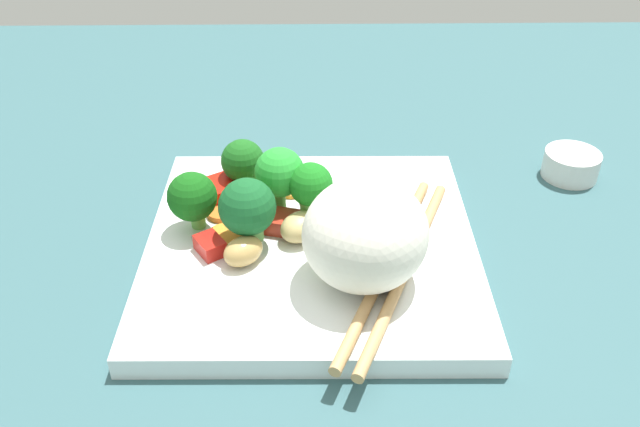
{
  "coord_description": "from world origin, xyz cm",
  "views": [
    {
      "loc": [
        -43.33,
        -0.23,
        34.41
      ],
      "look_at": [
        0.6,
        -0.94,
        3.75
      ],
      "focal_mm": 38.12,
      "sensor_mm": 36.0,
      "label": 1
    }
  ],
  "objects_px": {
    "broccoli_floret_2": "(240,162)",
    "carrot_slice_2": "(224,234)",
    "square_plate": "(309,247)",
    "sauce_cup": "(569,165)",
    "chopstick_pair": "(394,265)",
    "rice_mound": "(362,234)"
  },
  "relations": [
    {
      "from": "broccoli_floret_2",
      "to": "square_plate",
      "type": "bearing_deg",
      "value": -141.05
    },
    {
      "from": "square_plate",
      "to": "rice_mound",
      "type": "height_order",
      "value": "rice_mound"
    },
    {
      "from": "carrot_slice_2",
      "to": "sauce_cup",
      "type": "bearing_deg",
      "value": -69.84
    },
    {
      "from": "chopstick_pair",
      "to": "rice_mound",
      "type": "bearing_deg",
      "value": 130.64
    },
    {
      "from": "broccoli_floret_2",
      "to": "carrot_slice_2",
      "type": "bearing_deg",
      "value": 172.4
    },
    {
      "from": "rice_mound",
      "to": "sauce_cup",
      "type": "bearing_deg",
      "value": -51.31
    },
    {
      "from": "rice_mound",
      "to": "sauce_cup",
      "type": "distance_m",
      "value": 0.27
    },
    {
      "from": "sauce_cup",
      "to": "carrot_slice_2",
      "type": "bearing_deg",
      "value": 110.16
    },
    {
      "from": "square_plate",
      "to": "carrot_slice_2",
      "type": "relative_size",
      "value": 8.91
    },
    {
      "from": "square_plate",
      "to": "sauce_cup",
      "type": "height_order",
      "value": "sauce_cup"
    },
    {
      "from": "chopstick_pair",
      "to": "carrot_slice_2",
      "type": "bearing_deg",
      "value": 93.58
    },
    {
      "from": "square_plate",
      "to": "chopstick_pair",
      "type": "relative_size",
      "value": 1.17
    },
    {
      "from": "square_plate",
      "to": "broccoli_floret_2",
      "type": "height_order",
      "value": "broccoli_floret_2"
    },
    {
      "from": "square_plate",
      "to": "rice_mound",
      "type": "distance_m",
      "value": 0.08
    },
    {
      "from": "square_plate",
      "to": "carrot_slice_2",
      "type": "xyz_separation_m",
      "value": [
        0.0,
        0.07,
        0.01
      ]
    },
    {
      "from": "chopstick_pair",
      "to": "sauce_cup",
      "type": "relative_size",
      "value": 4.25
    },
    {
      "from": "rice_mound",
      "to": "broccoli_floret_2",
      "type": "bearing_deg",
      "value": 38.57
    },
    {
      "from": "broccoli_floret_2",
      "to": "carrot_slice_2",
      "type": "height_order",
      "value": "broccoli_floret_2"
    },
    {
      "from": "rice_mound",
      "to": "carrot_slice_2",
      "type": "distance_m",
      "value": 0.12
    },
    {
      "from": "square_plate",
      "to": "sauce_cup",
      "type": "distance_m",
      "value": 0.28
    },
    {
      "from": "broccoli_floret_2",
      "to": "sauce_cup",
      "type": "distance_m",
      "value": 0.31
    },
    {
      "from": "square_plate",
      "to": "chopstick_pair",
      "type": "distance_m",
      "value": 0.08
    }
  ]
}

